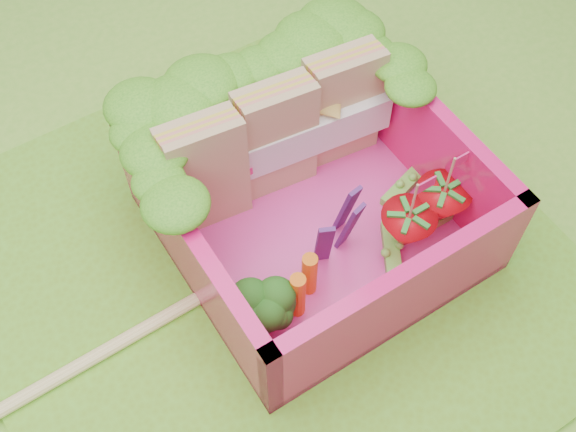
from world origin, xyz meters
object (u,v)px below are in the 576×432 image
Objects in this scene: bento_box at (315,198)px; chopsticks at (75,368)px; strawberry_left at (406,231)px; sandwich_stack at (277,138)px; broccoli at (258,306)px; strawberry_right at (440,206)px.

chopsticks is at bearing -178.16° from bento_box.
bento_box is at bearing 131.82° from strawberry_left.
sandwich_stack is 0.57× the size of chopsticks.
strawberry_left reaches higher than broccoli.
strawberry_left is at bearing -173.95° from strawberry_right.
strawberry_right is (0.22, 0.02, 0.00)m from strawberry_left.
chopsticks is (-1.74, 0.25, -0.16)m from strawberry_right.
sandwich_stack reaches higher than chopsticks.
sandwich_stack is 0.81m from broccoli.
sandwich_stack is 0.82m from strawberry_right.
bento_box is 2.64× the size of strawberry_left.
chopsticks is (-1.53, 0.28, -0.16)m from strawberry_left.
bento_box is 0.57m from broccoli.
strawberry_right is at bearing 0.48° from broccoli.
strawberry_right is (0.50, -0.29, -0.09)m from bento_box.
chopsticks is at bearing 160.95° from broccoli.
strawberry_left is 1.00× the size of strawberry_right.
broccoli is 0.99m from strawberry_right.
strawberry_left is at bearing -48.18° from bento_box.
strawberry_left is (0.77, -0.01, -0.05)m from broccoli.
broccoli is (-0.48, -0.30, -0.04)m from bento_box.
broccoli is at bearing -19.05° from chopsticks.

